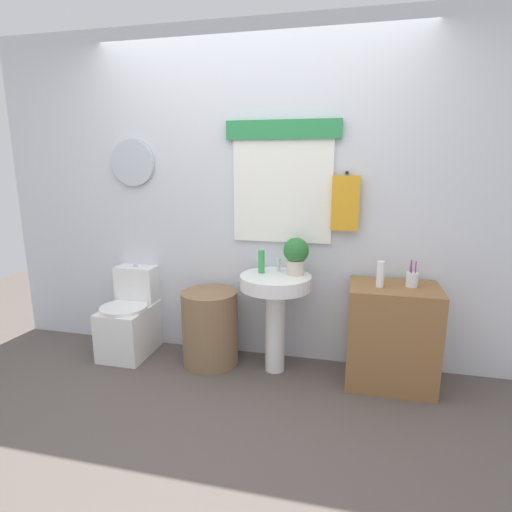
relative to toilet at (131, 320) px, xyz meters
name	(u,v)px	position (x,y,z in m)	size (l,w,h in m)	color
ground_plane	(212,433)	(1.02, -0.88, -0.28)	(8.00, 8.00, 0.00)	#564C47
back_wall	(257,198)	(1.03, 0.27, 1.02)	(4.40, 0.18, 2.60)	silver
toilet	(131,320)	(0.00, 0.00, 0.00)	(0.38, 0.51, 0.73)	white
laundry_hamper	(210,328)	(0.72, -0.03, 0.01)	(0.44, 0.44, 0.60)	#846647
pedestal_sink	(275,299)	(1.24, -0.03, 0.30)	(0.53, 0.53, 0.76)	white
faucet	(279,265)	(1.24, 0.09, 0.53)	(0.03, 0.03, 0.10)	silver
wooden_cabinet	(391,336)	(2.09, -0.03, 0.09)	(0.62, 0.44, 0.74)	olive
soap_bottle	(261,262)	(1.12, 0.02, 0.57)	(0.05, 0.05, 0.17)	green
potted_plant	(296,254)	(1.38, 0.03, 0.64)	(0.19, 0.19, 0.28)	beige
lotion_bottle	(380,274)	(1.98, -0.07, 0.55)	(0.05, 0.05, 0.18)	white
toothbrush_cup	(412,279)	(2.20, -0.01, 0.51)	(0.08, 0.08, 0.19)	silver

